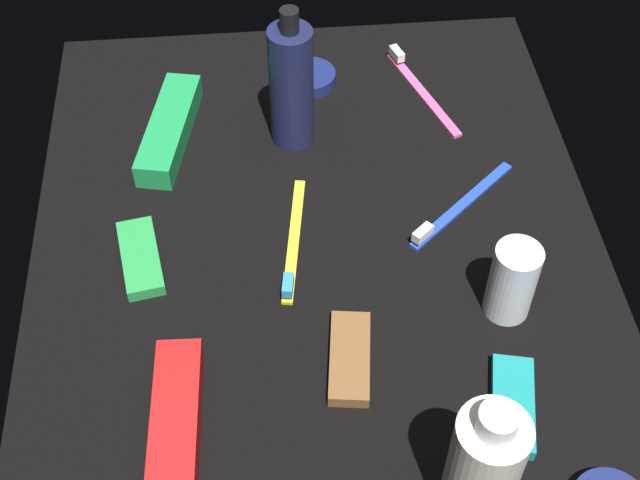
# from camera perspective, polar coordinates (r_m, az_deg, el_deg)

# --- Properties ---
(ground_plane) EXTENTS (0.84, 0.64, 0.01)m
(ground_plane) POSITION_cam_1_polar(r_m,az_deg,el_deg) (0.98, -0.00, -1.37)
(ground_plane) COLOR black
(lotion_bottle) EXTENTS (0.05, 0.05, 0.19)m
(lotion_bottle) POSITION_cam_1_polar(r_m,az_deg,el_deg) (1.05, -1.87, 10.03)
(lotion_bottle) COLOR #1A1E45
(lotion_bottle) RESTS_ON ground_plane
(bodywash_bottle) EXTENTS (0.06, 0.06, 0.17)m
(bodywash_bottle) POSITION_cam_1_polar(r_m,az_deg,el_deg) (0.76, 10.51, -14.51)
(bodywash_bottle) COLOR silver
(bodywash_bottle) RESTS_ON ground_plane
(deodorant_stick) EXTENTS (0.05, 0.05, 0.09)m
(deodorant_stick) POSITION_cam_1_polar(r_m,az_deg,el_deg) (0.91, 12.39, -2.63)
(deodorant_stick) COLOR silver
(deodorant_stick) RESTS_ON ground_plane
(toothbrush_yellow) EXTENTS (0.18, 0.04, 0.02)m
(toothbrush_yellow) POSITION_cam_1_polar(r_m,az_deg,el_deg) (0.98, -1.76, -0.30)
(toothbrush_yellow) COLOR yellow
(toothbrush_yellow) RESTS_ON ground_plane
(toothbrush_pink) EXTENTS (0.17, 0.07, 0.02)m
(toothbrush_pink) POSITION_cam_1_polar(r_m,az_deg,el_deg) (1.18, 6.46, 9.88)
(toothbrush_pink) COLOR #E55999
(toothbrush_pink) RESTS_ON ground_plane
(toothbrush_blue) EXTENTS (0.13, 0.14, 0.02)m
(toothbrush_blue) POSITION_cam_1_polar(r_m,az_deg,el_deg) (1.02, 8.88, 2.08)
(toothbrush_blue) COLOR blue
(toothbrush_blue) RESTS_ON ground_plane
(toothpaste_box_red) EXTENTS (0.18, 0.05, 0.03)m
(toothpaste_box_red) POSITION_cam_1_polar(r_m,az_deg,el_deg) (0.85, -9.37, -11.92)
(toothpaste_box_red) COLOR red
(toothpaste_box_red) RESTS_ON ground_plane
(toothpaste_box_green) EXTENTS (0.18, 0.08, 0.03)m
(toothpaste_box_green) POSITION_cam_1_polar(r_m,az_deg,el_deg) (1.11, -9.75, 7.11)
(toothpaste_box_green) COLOR green
(toothpaste_box_green) RESTS_ON ground_plane
(snack_bar_teal) EXTENTS (0.11, 0.06, 0.01)m
(snack_bar_teal) POSITION_cam_1_polar(r_m,az_deg,el_deg) (0.88, 12.40, -10.45)
(snack_bar_teal) COLOR teal
(snack_bar_teal) RESTS_ON ground_plane
(snack_bar_green) EXTENTS (0.11, 0.06, 0.01)m
(snack_bar_green) POSITION_cam_1_polar(r_m,az_deg,el_deg) (0.98, -11.58, -1.14)
(snack_bar_green) COLOR green
(snack_bar_green) RESTS_ON ground_plane
(snack_bar_brown) EXTENTS (0.11, 0.05, 0.01)m
(snack_bar_brown) POSITION_cam_1_polar(r_m,az_deg,el_deg) (0.89, 1.94, -7.67)
(snack_bar_brown) COLOR brown
(snack_bar_brown) RESTS_ON ground_plane
(cream_tin_left) EXTENTS (0.07, 0.07, 0.02)m
(cream_tin_left) POSITION_cam_1_polar(r_m,az_deg,el_deg) (1.18, -0.65, 10.50)
(cream_tin_left) COLOR navy
(cream_tin_left) RESTS_ON ground_plane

